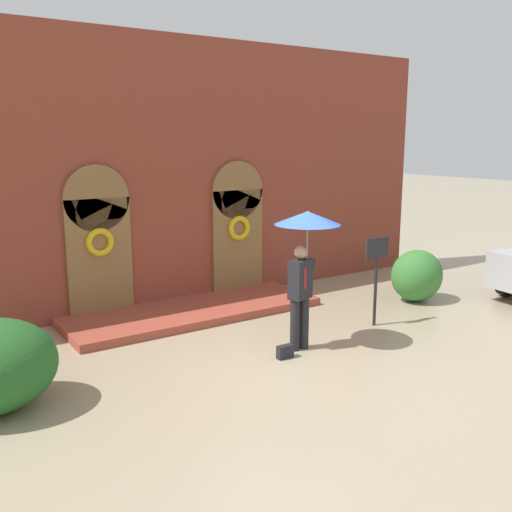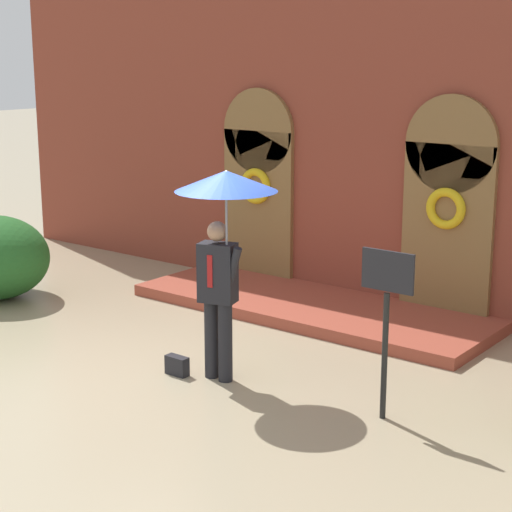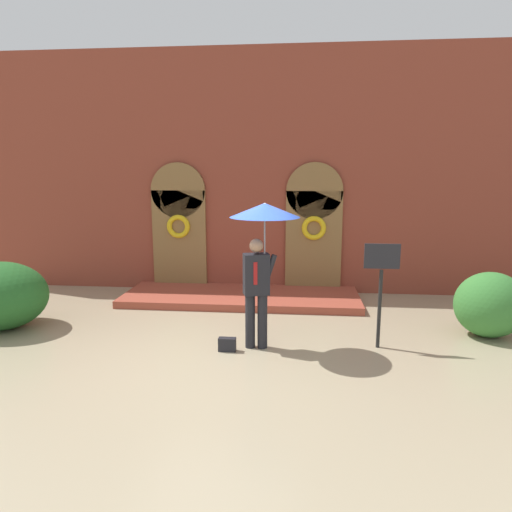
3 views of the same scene
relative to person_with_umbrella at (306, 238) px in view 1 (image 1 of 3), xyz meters
name	(u,v)px [view 1 (image 1 of 3)]	position (x,y,z in m)	size (l,w,h in m)	color
ground_plane	(282,363)	(-0.70, -0.34, -1.91)	(80.00, 80.00, 0.00)	tan
building_facade	(167,180)	(-0.70, 3.82, 0.77)	(14.00, 2.30, 5.60)	brown
person_with_umbrella	(306,238)	(0.00, 0.00, 0.00)	(1.10, 1.10, 2.36)	black
handbag	(285,352)	(-0.55, -0.20, -1.80)	(0.28, 0.12, 0.22)	black
sign_post	(376,266)	(1.88, 0.20, -0.75)	(0.56, 0.06, 1.72)	black
shrub_right	(417,276)	(3.88, 0.91, -1.34)	(1.20, 1.04, 1.14)	#387A33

